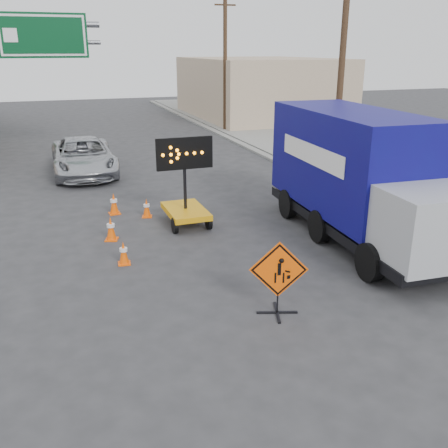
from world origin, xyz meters
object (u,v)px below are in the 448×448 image
construction_sign (278,276)px  box_truck (357,184)px  arrow_board (185,205)px  pickup_truck (83,157)px

construction_sign → box_truck: 5.27m
arrow_board → box_truck: (4.35, -2.85, 1.04)m
arrow_board → pickup_truck: (-2.51, 8.06, 0.16)m
pickup_truck → box_truck: (6.86, -10.92, 0.88)m
construction_sign → box_truck: size_ratio=0.21×
construction_sign → arrow_board: 6.19m
arrow_board → pickup_truck: arrow_board is taller
construction_sign → pickup_truck: size_ratio=0.29×
arrow_board → pickup_truck: bearing=106.7°
construction_sign → box_truck: box_truck is taller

